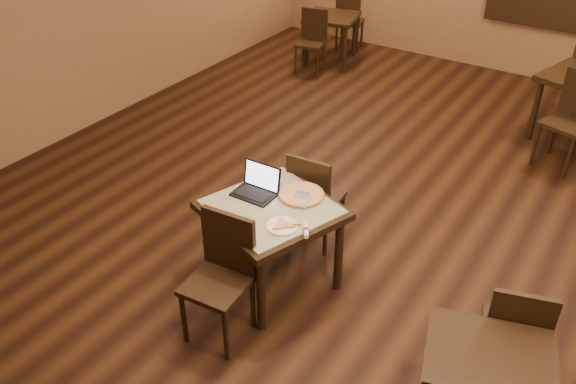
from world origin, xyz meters
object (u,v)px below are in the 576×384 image
Objects in this scene: pizza_pan at (301,196)px; other_table_b_chair_near at (312,37)px; chair_main_far at (313,195)px; other_table_b_chair_far at (349,19)px; chair_main_near at (223,270)px; other_table_b at (331,23)px; other_table_c at (487,377)px; other_table_c_chair_far at (515,331)px; laptop at (258,186)px; tiled_table at (272,217)px; other_table_a_chair_near at (573,115)px.

other_table_b_chair_near is at bearing 120.19° from pizza_pan.
other_table_b_chair_far is at bearing -69.59° from chair_main_far.
chair_main_near is 2.73× the size of pizza_pan.
other_table_b_chair_near is at bearing -105.96° from other_table_b.
other_table_c_chair_far is at bearing 70.99° from other_table_c.
other_table_b_chair_far is at bearing 74.04° from other_table_b.
laptop is 0.36× the size of other_table_c.
chair_main_far is 1.05× the size of other_table_b_chair_near.
pizza_pan reaches higher than other_table_c.
tiled_table is 1.26× the size of chair_main_far.
other_table_a_chair_near reaches higher than tiled_table.
pizza_pan is 1.83m from other_table_c_chair_far.
other_table_b is at bearing -65.69° from other_table_c_chair_far.
other_table_c_chair_far is (4.04, -5.21, 0.01)m from other_table_b_chair_far.
chair_main_far reaches higher than other_table_c.
other_table_b_chair_far is (0.02, 0.52, -0.07)m from other_table_b.
other_table_c is 1.03× the size of other_table_c_chair_far.
chair_main_near reaches higher than other_table_c.
chair_main_near is 1.23m from chair_main_far.
chair_main_near is 2.02m from other_table_c_chair_far.
other_table_b_chair_far is at bearing 109.35° from laptop.
other_table_b_chair_near is 1.00× the size of other_table_b_chair_far.
other_table_c_chair_far reaches higher than other_table_b_chair_near.
tiled_table is 3.47× the size of laptop.
tiled_table is 1.19× the size of chair_main_near.
laptop reaches higher than tiled_table.
other_table_b is 6.60m from other_table_c.
other_table_b_chair_far reaches higher than tiled_table.
chair_main_near reaches higher than pizza_pan.
other_table_a_chair_near is 3.79m from other_table_b_chair_near.
chair_main_far is 2.01m from other_table_c_chair_far.
chair_main_far is 4.60m from other_table_b.
other_table_b_chair_near reaches higher than other_table_c.
other_table_c_chair_far is (0.37, -3.38, -0.07)m from other_table_a_chair_near.
other_table_c is at bearing -18.44° from laptop.
chair_main_far is at bearing -103.47° from other_table_a_chair_near.
laptop is (-0.19, 0.72, 0.27)m from chair_main_near.
other_table_c_chair_far is at bearing 157.20° from chair_main_far.
other_table_b is 0.52m from other_table_b_chair_far.
laptop is 3.72m from other_table_a_chair_near.
chair_main_near is 1.90m from other_table_c.
other_table_b is (-2.15, 4.06, 0.04)m from chair_main_far.
other_table_c_chair_far is (4.06, -4.69, -0.06)m from other_table_b.
other_table_b is (-3.69, 1.31, -0.01)m from other_table_a_chair_near.
chair_main_far is at bearing 84.17° from chair_main_near.
laptop is at bearing 172.02° from tiled_table.
other_table_c_chair_far is at bearing 18.94° from tiled_table.
other_table_c_chair_far is (1.92, -0.01, -0.15)m from tiled_table.
other_table_b is 0.98× the size of other_table_c_chair_far.
tiled_table reaches higher than other_table_b.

